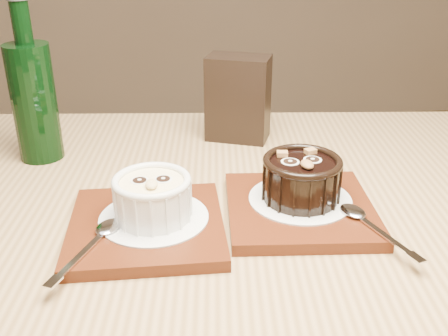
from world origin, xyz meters
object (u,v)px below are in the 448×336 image
object	(u,v)px
tray_right	(300,209)
condiment_stand	(238,98)
green_bottle	(34,98)
ramekin_white	(152,196)
table	(225,281)
ramekin_dark	(302,177)
tray_left	(147,227)

from	to	relation	value
tray_right	condiment_stand	bearing A→B (deg)	100.51
tray_right	green_bottle	bearing A→B (deg)	149.78
ramekin_white	table	bearing A→B (deg)	3.42
table	condiment_stand	world-z (taller)	condiment_stand
ramekin_white	green_bottle	xyz separation A→B (m)	(-0.18, 0.23, 0.05)
ramekin_white	condiment_stand	world-z (taller)	condiment_stand
ramekin_dark	green_bottle	xyz separation A→B (m)	(-0.36, 0.20, 0.05)
green_bottle	ramekin_dark	bearing A→B (deg)	-28.79
table	condiment_stand	distance (m)	0.32
ramekin_dark	green_bottle	size ratio (longest dim) A/B	0.40
ramekin_white	condiment_stand	bearing A→B (deg)	61.76
tray_right	green_bottle	xyz separation A→B (m)	(-0.36, 0.21, 0.09)
table	ramekin_dark	world-z (taller)	ramekin_dark
ramekin_white	green_bottle	bearing A→B (deg)	125.36
tray_right	condiment_stand	size ratio (longest dim) A/B	1.29
tray_right	ramekin_dark	xyz separation A→B (m)	(0.00, 0.01, 0.04)
condiment_stand	green_bottle	xyz separation A→B (m)	(-0.31, -0.05, 0.03)
tray_left	ramekin_dark	size ratio (longest dim) A/B	1.83
tray_left	green_bottle	xyz separation A→B (m)	(-0.17, 0.24, 0.09)
table	ramekin_dark	size ratio (longest dim) A/B	12.75
ramekin_dark	table	bearing A→B (deg)	-175.86
ramekin_white	ramekin_dark	distance (m)	0.19
tray_left	ramekin_white	size ratio (longest dim) A/B	1.96
ramekin_dark	tray_right	bearing A→B (deg)	-108.90
tray_right	ramekin_white	bearing A→B (deg)	-174.17
ramekin_white	tray_right	distance (m)	0.19
ramekin_dark	ramekin_white	bearing A→B (deg)	-178.31
tray_left	ramekin_white	world-z (taller)	ramekin_white
green_bottle	table	bearing A→B (deg)	-39.46
tray_left	condiment_stand	bearing A→B (deg)	63.63
tray_right	condiment_stand	distance (m)	0.27
table	tray_left	distance (m)	0.14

